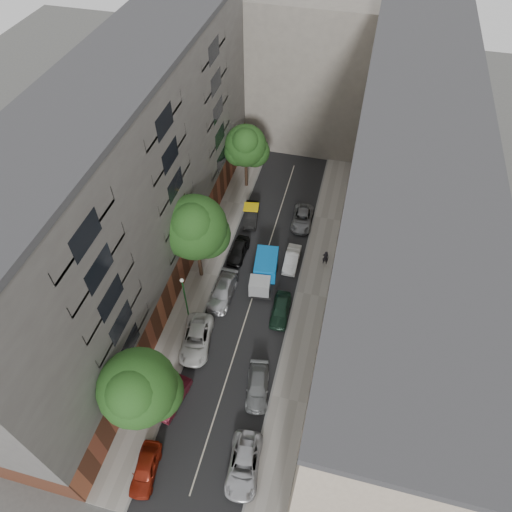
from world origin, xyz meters
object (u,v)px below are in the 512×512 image
(car_left_1, at_px, (173,398))
(car_left_5, at_px, (251,214))
(tree_mid, at_px, (196,230))
(car_right_2, at_px, (281,310))
(car_right_4, at_px, (302,218))
(pedestrian, at_px, (325,258))
(car_right_1, at_px, (258,387))
(car_right_0, at_px, (244,465))
(car_right_3, at_px, (292,259))
(tree_near, at_px, (139,390))
(car_left_2, at_px, (196,339))
(car_left_3, at_px, (223,292))
(tree_far, at_px, (246,147))
(car_left_4, at_px, (238,250))
(car_left_0, at_px, (145,469))
(lamp_post, at_px, (184,294))

(car_left_1, bearing_deg, car_left_5, 97.17)
(car_left_5, bearing_deg, car_left_1, -100.55)
(tree_mid, bearing_deg, car_right_2, -16.50)
(car_left_5, distance_m, car_right_4, 5.73)
(pedestrian, bearing_deg, car_right_1, 79.37)
(car_left_5, relative_size, car_right_0, 0.84)
(car_right_1, distance_m, car_right_4, 20.60)
(car_right_3, xyz_separation_m, tree_near, (-7.34, -19.18, 5.44))
(car_left_2, relative_size, tree_mid, 0.54)
(car_left_2, xyz_separation_m, car_right_4, (6.35, 17.60, -0.10))
(car_left_3, xyz_separation_m, tree_far, (-1.98, 16.53, 4.97))
(car_left_5, distance_m, tree_mid, 11.41)
(car_left_3, height_order, car_right_2, car_left_3)
(car_left_3, height_order, car_left_4, car_left_3)
(car_left_0, distance_m, car_right_3, 23.50)
(car_right_1, bearing_deg, car_left_4, 101.85)
(lamp_post, relative_size, pedestrian, 3.23)
(car_right_2, height_order, tree_mid, tree_mid)
(car_right_0, relative_size, car_right_4, 1.09)
(pedestrian, bearing_deg, tree_far, -40.51)
(tree_mid, distance_m, lamp_post, 5.88)
(car_left_5, relative_size, tree_mid, 0.43)
(car_left_3, relative_size, car_right_4, 1.08)
(car_left_0, xyz_separation_m, car_right_3, (6.44, 22.60, -0.04))
(car_left_3, bearing_deg, pedestrian, 37.15)
(car_left_1, bearing_deg, car_left_3, 94.95)
(car_left_5, xyz_separation_m, car_right_3, (5.71, -5.40, -0.05))
(car_right_0, height_order, car_right_1, car_right_0)
(car_right_0, bearing_deg, car_left_4, 100.84)
(car_left_3, distance_m, pedestrian, 11.09)
(car_left_3, relative_size, pedestrian, 2.83)
(car_left_1, height_order, car_left_5, car_left_5)
(car_right_1, distance_m, car_right_2, 7.93)
(tree_far, bearing_deg, pedestrian, -42.43)
(car_right_2, bearing_deg, car_right_4, 88.70)
(car_right_0, xyz_separation_m, tree_near, (-7.81, 1.42, 5.39))
(car_left_4, distance_m, car_right_4, 8.50)
(car_right_3, xyz_separation_m, lamp_post, (-8.02, -8.96, 3.05))
(car_right_0, distance_m, lamp_post, 14.72)
(car_left_5, distance_m, car_right_1, 20.60)
(car_right_1, xyz_separation_m, tree_mid, (-8.40, 10.49, 6.06))
(lamp_post, bearing_deg, car_left_5, 80.84)
(car_left_2, distance_m, car_right_0, 11.48)
(car_left_4, xyz_separation_m, tree_mid, (-2.80, -3.71, 6.01))
(car_right_3, distance_m, car_right_4, 6.20)
(tree_near, distance_m, tree_far, 29.91)
(car_left_1, xyz_separation_m, car_left_5, (0.73, 22.40, 0.04))
(car_left_4, distance_m, car_right_3, 5.64)
(car_right_0, height_order, lamp_post, lamp_post)
(car_left_2, relative_size, car_right_1, 1.22)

